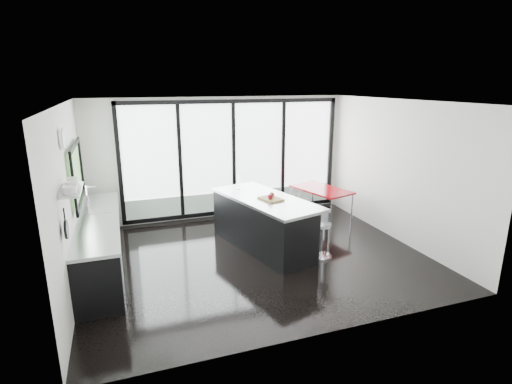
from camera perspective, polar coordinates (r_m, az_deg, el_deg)
name	(u,v)px	position (r m, az deg, el deg)	size (l,w,h in m)	color
floor	(256,256)	(7.48, 0.04, -9.18)	(6.00, 5.00, 0.00)	black
ceiling	(256,102)	(6.80, 0.04, 12.79)	(6.00, 5.00, 0.00)	white
wall_back	(232,163)	(9.41, -3.39, 4.13)	(6.00, 0.09, 2.80)	silver
wall_front	(326,232)	(4.83, 9.99, -5.62)	(6.00, 0.00, 2.80)	silver
wall_left	(72,184)	(6.90, -24.79, 0.98)	(0.26, 5.00, 2.80)	silver
wall_right	(398,171)	(8.46, 19.60, 2.86)	(0.00, 5.00, 2.80)	silver
counter_cabinets	(100,244)	(7.32, -21.38, -6.92)	(0.69, 3.24, 1.36)	black
island	(262,223)	(7.69, 0.90, -4.39)	(1.62, 2.61, 1.29)	black
bar_stool_near	(321,240)	(7.43, 9.31, -6.82)	(0.41, 0.41, 0.65)	silver
bar_stool_far	(299,220)	(8.44, 6.15, -3.97)	(0.41, 0.41, 0.65)	silver
red_table	(321,204)	(9.41, 9.23, -1.71)	(0.79, 1.39, 0.74)	maroon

